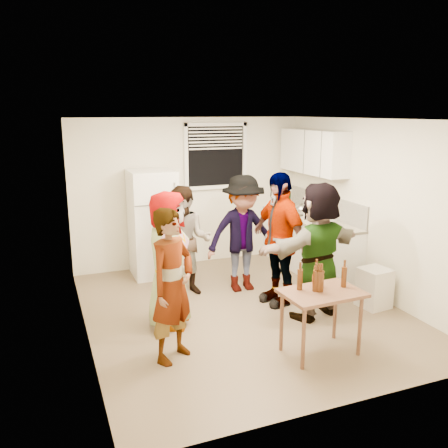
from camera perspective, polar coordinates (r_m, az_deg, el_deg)
name	(u,v)px	position (r m, az deg, el deg)	size (l,w,h in m)	color
room	(243,311)	(6.44, 2.25, -10.39)	(4.00, 4.50, 2.50)	white
window	(216,156)	(8.14, -0.99, 8.16)	(1.12, 0.10, 1.06)	white
refrigerator	(153,223)	(7.65, -8.54, 0.07)	(0.70, 0.70, 1.70)	white
counter_lower	(309,245)	(8.00, 10.17, -2.50)	(0.60, 2.20, 0.86)	white
countertop	(310,219)	(7.89, 10.30, 0.65)	(0.64, 2.22, 0.04)	beige
backsplash	(325,205)	(8.00, 12.10, 2.20)	(0.03, 2.20, 0.36)	#BDB8AE
upper_cabinets	(313,152)	(7.97, 10.67, 8.55)	(0.34, 1.60, 0.70)	white
kettle	(301,215)	(8.02, 9.30, 1.04)	(0.26, 0.21, 0.21)	silver
paper_towel	(307,217)	(7.92, 9.99, 0.85)	(0.13, 0.13, 0.29)	white
wine_bottle	(288,208)	(8.61, 7.74, 1.94)	(0.08, 0.08, 0.30)	black
beer_bottle_counter	(327,227)	(7.30, 12.31, -0.33)	(0.06, 0.06, 0.24)	#47230C
blue_cup	(325,228)	(7.24, 12.03, -0.43)	(0.09, 0.09, 0.12)	#043BD5
picture_frame	(308,207)	(8.36, 10.03, 2.05)	(0.02, 0.18, 0.15)	gold
trash_bin	(374,289)	(6.78, 17.62, -7.49)	(0.37, 0.37, 0.54)	silver
serving_table	(319,352)	(5.53, 11.35, -14.90)	(0.85, 0.57, 0.72)	brown
beer_bottle_table	(315,290)	(5.26, 10.90, -7.77)	(0.06, 0.06, 0.22)	#47230C
red_cup	(316,286)	(5.36, 11.04, -7.33)	(0.10, 0.10, 0.13)	#A52D0B
guest_grey	(170,324)	(6.10, -6.50, -11.85)	(0.82, 1.69, 0.54)	gray
guest_stripe	(174,357)	(5.36, -6.02, -15.65)	(0.60, 1.65, 0.39)	#141933
guest_back_left	(187,293)	(7.04, -4.53, -8.27)	(0.77, 1.58, 0.60)	#4F3224
guest_back_right	(242,289)	(7.17, 2.22, -7.82)	(1.11, 1.71, 0.64)	#3E3E43
guest_black	(277,302)	(6.75, 6.38, -9.30)	(1.07, 1.83, 0.45)	black
guest_orange	(315,315)	(6.41, 10.89, -10.72)	(1.63, 1.76, 0.52)	#C16F4D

